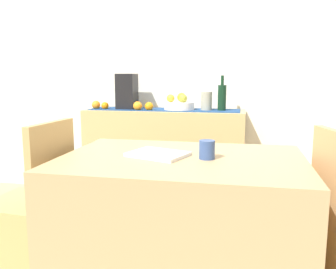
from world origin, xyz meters
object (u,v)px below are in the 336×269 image
Objects in this scene: fruit_bowl at (179,106)px; coffee_maker at (127,92)px; wine_bottle at (222,97)px; open_book at (158,154)px; coffee_cup at (207,150)px; ceramic_vase at (207,101)px; dining_table at (181,227)px; sideboard_console at (165,157)px; chair_near_window at (31,231)px.

coffee_maker reaches higher than fruit_bowl.
open_book is at bearing -100.14° from wine_bottle.
coffee_maker is at bearing 180.00° from wine_bottle.
coffee_cup is at bearing 16.32° from open_book.
ceramic_vase is at bearing 0.00° from coffee_maker.
ceramic_vase is at bearing 105.23° from open_book.
dining_table is at bearing 19.09° from open_book.
coffee_maker reaches higher than open_book.
fruit_bowl is 0.24m from ceramic_vase.
fruit_bowl is at bearing 100.46° from dining_table.
coffee_maker is (-0.34, 0.00, 0.58)m from sideboard_console.
ceramic_vase is 0.58× the size of open_book.
ceramic_vase is at bearing 57.44° from chair_near_window.
fruit_bowl is 0.49m from coffee_maker.
fruit_bowl is 0.88× the size of wine_bottle.
fruit_bowl is at bearing 180.00° from wine_bottle.
ceramic_vase is 1.36m from open_book.
open_book is at bearing -65.95° from coffee_maker.
dining_table is (0.38, -1.34, -0.05)m from sideboard_console.
sideboard_console is at bearing 180.00° from wine_bottle.
coffee_cup is (0.85, -1.36, -0.22)m from coffee_maker.
sideboard_console is at bearing 120.77° from open_book.
ceramic_vase is 1.46m from dining_table.
chair_near_window is at bearing -159.85° from open_book.
sideboard_console is 1.40m from dining_table.
chair_near_window is at bearing -114.82° from fruit_bowl.
coffee_maker is 0.71m from ceramic_vase.
wine_bottle is 0.33× the size of chair_near_window.
sideboard_console is at bearing 180.00° from fruit_bowl.
dining_table is 1.35× the size of chair_near_window.
sideboard_console is at bearing 0.00° from coffee_maker.
chair_near_window is at bearing -179.92° from dining_table.
ceramic_vase is at bearing 95.84° from coffee_cup.
ceramic_vase reaches higher than fruit_bowl.
sideboard_console is at bearing 69.93° from chair_near_window.
sideboard_console is 0.73m from wine_bottle.
wine_bottle is 1.85× the size of ceramic_vase.
coffee_maker reaches higher than chair_near_window.
fruit_bowl is at bearing 0.00° from sideboard_console.
sideboard_console is 1.49m from coffee_cup.
coffee_cup is at bearing -89.62° from wine_bottle.
ceramic_vase reaches higher than dining_table.
dining_table is at bearing -74.26° from sideboard_console.
wine_bottle reaches higher than chair_near_window.
sideboard_console is 5.28× the size of fruit_bowl.
open_book is (0.60, -1.34, -0.25)m from coffee_maker.
wine_bottle is at bearing 0.00° from coffee_maker.
fruit_bowl is at bearing 180.00° from ceramic_vase.
wine_bottle reaches higher than ceramic_vase.
dining_table is (0.72, -1.34, -0.63)m from coffee_maker.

